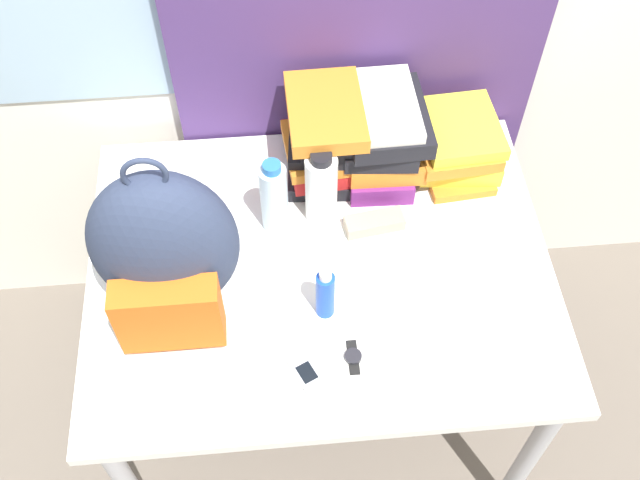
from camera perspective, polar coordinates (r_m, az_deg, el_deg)
name	(u,v)px	position (r m, az deg, el deg)	size (l,w,h in m)	color
desk	(320,283)	(1.93, 0.00, -3.30)	(1.14, 0.90, 0.77)	silver
backpack	(165,251)	(1.66, -11.73, -0.81)	(0.33, 0.27, 0.49)	#2D3851
book_stack_left	(328,139)	(1.95, 0.60, 7.68)	(0.25, 0.27, 0.25)	black
book_stack_center	(382,136)	(1.96, 4.76, 7.90)	(0.22, 0.27, 0.25)	#6B2370
book_stack_right	(456,144)	(2.03, 10.33, 7.20)	(0.24, 0.28, 0.15)	orange
water_bottle	(274,198)	(1.84, -3.52, 3.24)	(0.07, 0.07, 0.23)	silver
sports_bottle	(321,188)	(1.86, 0.10, 3.98)	(0.08, 0.08, 0.23)	white
sunscreen_bottle	(327,294)	(1.71, 0.51, -4.11)	(0.04, 0.04, 0.17)	blue
cell_phone	(307,374)	(1.69, -1.02, -10.18)	(0.09, 0.11, 0.02)	#B7BCC6
sunglasses_case	(374,223)	(1.91, 4.16, 1.31)	(0.16, 0.08, 0.04)	gray
wristwatch	(353,357)	(1.72, 2.54, -8.88)	(0.04, 0.09, 0.01)	black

